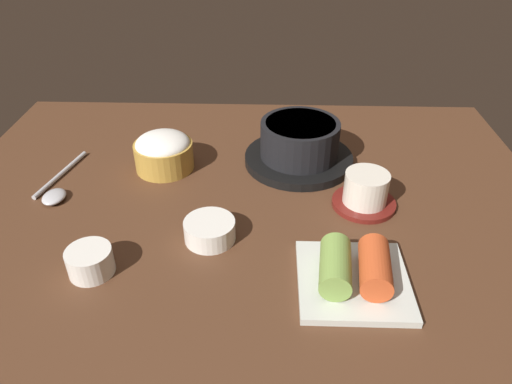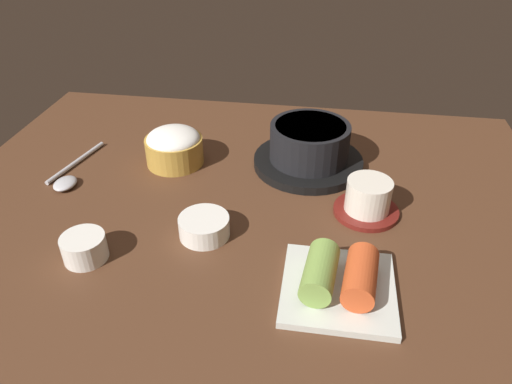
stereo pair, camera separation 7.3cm
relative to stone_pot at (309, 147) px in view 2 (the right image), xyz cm
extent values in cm
cube|color=#4C2D1C|center=(-9.30, -12.30, -4.72)|extent=(100.00, 76.00, 2.00)
cylinder|color=black|center=(0.00, 0.00, -2.95)|extent=(19.58, 19.58, 1.53)
cylinder|color=black|center=(0.00, 0.00, 1.08)|extent=(13.97, 13.97, 6.52)
cylinder|color=#D15619|center=(0.00, 0.00, 4.03)|extent=(12.29, 12.29, 0.60)
cylinder|color=#B78C38|center=(-23.98, -2.66, -1.27)|extent=(10.30, 10.30, 4.90)
ellipsoid|color=white|center=(-23.98, -2.66, 1.18)|extent=(9.48, 9.48, 3.61)
cylinder|color=maroon|center=(9.84, -13.06, -3.32)|extent=(10.09, 10.09, 0.80)
cylinder|color=silver|center=(9.84, -13.06, -0.40)|extent=(6.89, 6.89, 5.03)
cylinder|color=#C6D18C|center=(9.84, -13.06, 1.81)|extent=(5.85, 5.85, 0.40)
cylinder|color=white|center=(-13.69, -22.16, -2.17)|extent=(7.40, 7.40, 3.09)
cylinder|color=brown|center=(-13.69, -22.16, -0.93)|extent=(6.07, 6.07, 0.50)
cube|color=silver|center=(5.75, -30.57, -3.22)|extent=(14.20, 14.20, 1.00)
cylinder|color=#7A9E47|center=(3.27, -30.57, -0.70)|extent=(4.94, 8.91, 4.02)
cylinder|color=#C64C23|center=(8.23, -30.57, -0.70)|extent=(5.02, 8.94, 4.02)
cylinder|color=white|center=(-28.61, -29.47, -1.90)|extent=(6.04, 6.04, 3.63)
cylinder|color=#386B2D|center=(-28.61, -29.47, -0.39)|extent=(4.95, 4.95, 0.50)
cylinder|color=#B7B7BC|center=(-41.67, -5.98, -3.32)|extent=(4.19, 14.94, 0.80)
ellipsoid|color=#B7B7BC|center=(-39.97, -13.36, -3.00)|extent=(3.60, 4.68, 1.26)
camera|label=1|loc=(-5.31, -75.06, 40.63)|focal=33.29mm
camera|label=2|loc=(2.00, -74.38, 40.63)|focal=33.29mm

